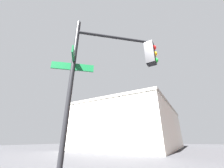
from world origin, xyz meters
TOP-DOWN VIEW (x-y plane):
  - traffic_signal_near at (-6.26, -6.51)m, footprint 2.35×2.15m
  - building_stucco at (-16.64, 20.73)m, footprint 17.58×25.75m

SIDE VIEW (x-z plane):
  - traffic_signal_near at x=-6.26m, z-range 1.05..6.27m
  - building_stucco at x=-16.64m, z-range 0.01..8.43m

